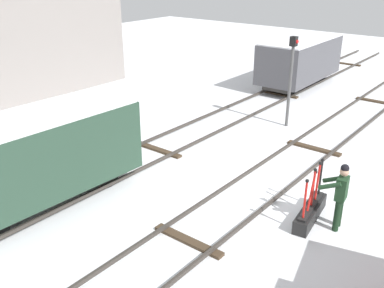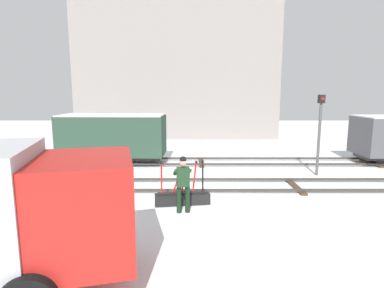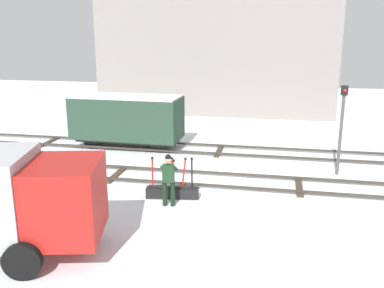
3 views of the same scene
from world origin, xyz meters
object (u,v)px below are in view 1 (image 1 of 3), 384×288
Objects in this scene: rail_worker at (340,193)px; signal_post at (291,72)px; freight_car_back_track at (300,60)px; switch_lever_frame at (310,210)px; freight_car_far_end at (40,155)px.

rail_worker is 7.37m from signal_post.
freight_car_back_track is (5.70, 2.31, -0.78)m from signal_post.
switch_lever_frame is at bearing -153.43° from freight_car_back_track.
freight_car_back_track is (11.56, 6.00, 1.16)m from switch_lever_frame.
rail_worker is (0.04, -0.66, 0.73)m from switch_lever_frame.
freight_car_far_end is (-9.59, 2.31, -0.74)m from signal_post.
signal_post is 0.64× the size of freight_car_back_track.
signal_post is 9.89m from freight_car_far_end.
freight_car_back_track is (11.52, 6.67, 0.43)m from rail_worker.
freight_car_back_track is at bearing 1.74° from freight_car_far_end.
freight_car_back_track reaches higher than switch_lever_frame.
freight_car_far_end reaches higher than switch_lever_frame.
signal_post reaches higher than freight_car_back_track.
signal_post is (5.82, 4.35, 1.20)m from rail_worker.
switch_lever_frame is at bearing -147.80° from signal_post.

